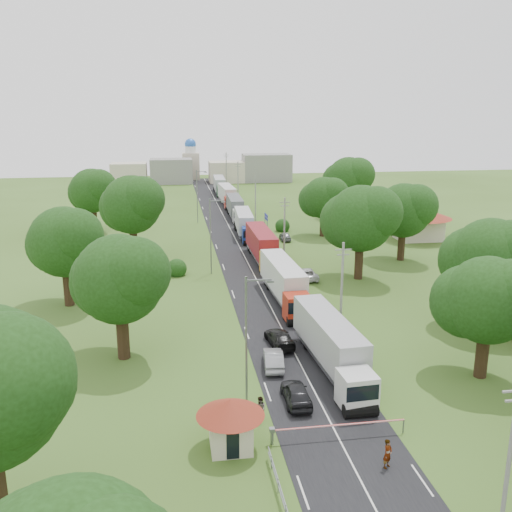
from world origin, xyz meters
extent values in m
plane|color=#3A571D|center=(0.00, 0.00, 0.00)|extent=(260.00, 260.00, 0.00)
cube|color=black|center=(0.00, 20.00, 0.00)|extent=(8.00, 200.00, 0.04)
cylinder|color=slate|center=(-4.50, -25.00, 0.55)|extent=(0.20, 0.20, 1.10)
cube|color=slate|center=(-4.50, -25.00, 1.05)|extent=(0.35, 0.35, 0.25)
cylinder|color=red|center=(0.00, -25.00, 1.00)|extent=(9.00, 0.12, 0.12)
cylinder|color=slate|center=(4.50, -25.00, 0.50)|extent=(0.10, 0.10, 1.00)
cube|color=beige|center=(-7.20, -25.00, 1.20)|extent=(2.60, 2.60, 2.40)
cone|color=maroon|center=(-7.20, -25.00, 2.90)|extent=(4.40, 4.40, 1.10)
cube|color=black|center=(-5.89, -25.00, 1.40)|extent=(0.02, 1.20, 0.90)
cube|color=black|center=(-7.20, -26.31, 1.00)|extent=(0.80, 0.02, 1.90)
cylinder|color=slate|center=(5.20, 33.80, 2.00)|extent=(0.12, 0.12, 4.00)
cylinder|color=slate|center=(5.20, 36.20, 2.00)|extent=(0.12, 0.12, 4.00)
cube|color=navy|center=(5.20, 35.00, 3.60)|extent=(0.06, 3.00, 1.00)
cube|color=silver|center=(5.20, 35.00, 3.60)|extent=(0.07, 3.10, 0.06)
cylinder|color=gray|center=(5.50, -35.00, 4.50)|extent=(0.24, 0.24, 9.00)
cylinder|color=gray|center=(5.50, -7.00, 4.50)|extent=(0.24, 0.24, 9.00)
cube|color=gray|center=(5.50, -7.00, 8.30)|extent=(1.60, 0.10, 0.10)
cube|color=gray|center=(5.50, -7.00, 7.80)|extent=(1.20, 0.10, 0.10)
cylinder|color=gray|center=(5.50, 21.00, 4.50)|extent=(0.24, 0.24, 9.00)
cube|color=gray|center=(5.50, 21.00, 8.30)|extent=(1.60, 0.10, 0.10)
cube|color=gray|center=(5.50, 21.00, 7.80)|extent=(1.20, 0.10, 0.10)
cylinder|color=gray|center=(5.50, 49.00, 4.50)|extent=(0.24, 0.24, 9.00)
cube|color=gray|center=(5.50, 49.00, 8.30)|extent=(1.60, 0.10, 0.10)
cube|color=gray|center=(5.50, 49.00, 7.80)|extent=(1.20, 0.10, 0.10)
cylinder|color=gray|center=(5.50, 77.00, 4.50)|extent=(0.24, 0.24, 9.00)
cube|color=gray|center=(5.50, 77.00, 8.30)|extent=(1.60, 0.10, 0.10)
cube|color=gray|center=(5.50, 77.00, 7.80)|extent=(1.20, 0.10, 0.10)
cylinder|color=gray|center=(5.50, 105.00, 4.50)|extent=(0.24, 0.24, 9.00)
cube|color=gray|center=(5.50, 105.00, 8.30)|extent=(1.60, 0.10, 0.10)
cube|color=gray|center=(5.50, 105.00, 7.80)|extent=(1.20, 0.10, 0.10)
cylinder|color=slate|center=(-5.50, -20.00, 5.00)|extent=(0.16, 0.16, 10.00)
cube|color=slate|center=(-4.60, -20.00, 9.70)|extent=(1.80, 0.10, 0.10)
cube|color=slate|center=(-3.80, -20.00, 9.55)|extent=(0.50, 0.22, 0.15)
cylinder|color=slate|center=(-5.50, 15.00, 5.00)|extent=(0.16, 0.16, 10.00)
cube|color=slate|center=(-4.60, 15.00, 9.70)|extent=(1.80, 0.10, 0.10)
cube|color=slate|center=(-3.80, 15.00, 9.55)|extent=(0.50, 0.22, 0.15)
cylinder|color=slate|center=(-5.50, 50.00, 5.00)|extent=(0.16, 0.16, 10.00)
cube|color=slate|center=(-4.60, 50.00, 9.70)|extent=(1.80, 0.10, 0.10)
cube|color=slate|center=(-3.80, 50.00, 9.55)|extent=(0.50, 0.22, 0.15)
cylinder|color=#382616|center=(14.00, -18.00, 1.92)|extent=(1.04, 1.04, 3.85)
sphere|color=black|center=(14.00, -18.00, 6.60)|extent=(7.00, 7.00, 7.00)
sphere|color=black|center=(15.25, -19.00, 7.35)|extent=(5.50, 5.50, 5.50)
sphere|color=black|center=(13.00, -16.75, 6.10)|extent=(6.00, 6.00, 6.00)
cylinder|color=#382616|center=(20.00, -8.00, 2.10)|extent=(1.08, 1.08, 4.20)
sphere|color=black|center=(20.00, -8.00, 7.22)|extent=(7.70, 7.70, 7.70)
sphere|color=black|center=(21.38, -9.10, 8.05)|extent=(6.05, 6.05, 6.05)
sphere|color=black|center=(18.90, -6.62, 6.67)|extent=(6.60, 6.60, 6.60)
cylinder|color=#382616|center=(13.00, 10.00, 2.27)|extent=(1.12, 1.12, 4.55)
sphere|color=black|center=(13.00, 10.00, 7.85)|extent=(8.40, 8.40, 8.40)
sphere|color=black|center=(14.50, 8.80, 8.75)|extent=(6.60, 6.60, 6.60)
sphere|color=black|center=(11.80, 11.50, 7.25)|extent=(7.20, 7.20, 7.20)
cylinder|color=#382616|center=(22.00, 18.00, 2.10)|extent=(1.08, 1.08, 4.20)
sphere|color=black|center=(22.00, 18.00, 7.22)|extent=(7.70, 7.70, 7.70)
sphere|color=black|center=(23.38, 16.90, 8.05)|extent=(6.05, 6.05, 6.05)
sphere|color=black|center=(20.90, 19.38, 6.67)|extent=(6.60, 6.60, 6.60)
cylinder|color=#382616|center=(15.00, 35.00, 1.92)|extent=(1.04, 1.04, 3.85)
sphere|color=black|center=(15.00, 35.00, 6.60)|extent=(7.00, 7.00, 7.00)
sphere|color=black|center=(16.25, 34.00, 7.35)|extent=(5.50, 5.50, 5.50)
sphere|color=black|center=(14.00, 36.25, 6.10)|extent=(6.00, 6.00, 6.00)
cylinder|color=#382616|center=(24.00, 50.00, 2.27)|extent=(1.12, 1.12, 4.55)
sphere|color=black|center=(24.00, 50.00, 7.85)|extent=(8.40, 8.40, 8.40)
sphere|color=black|center=(25.50, 48.80, 8.75)|extent=(6.60, 6.60, 6.60)
sphere|color=black|center=(22.80, 51.50, 7.25)|extent=(7.20, 7.20, 7.20)
sphere|color=black|center=(-18.50, -31.20, 8.75)|extent=(6.60, 6.60, 6.60)
cylinder|color=#382616|center=(-15.00, -10.00, 2.10)|extent=(1.08, 1.08, 4.20)
sphere|color=black|center=(-15.00, -10.00, 7.22)|extent=(7.70, 7.70, 7.70)
sphere|color=black|center=(-13.62, -11.10, 8.05)|extent=(6.05, 6.05, 6.05)
sphere|color=black|center=(-16.10, -8.62, 6.67)|extent=(6.60, 6.60, 6.60)
cylinder|color=#382616|center=(-22.00, 5.00, 2.10)|extent=(1.08, 1.08, 4.20)
sphere|color=black|center=(-22.00, 5.00, 7.22)|extent=(7.70, 7.70, 7.70)
sphere|color=black|center=(-20.62, 3.90, 8.05)|extent=(6.05, 6.05, 6.05)
sphere|color=black|center=(-23.10, 6.38, 6.67)|extent=(6.60, 6.60, 6.60)
cylinder|color=#382616|center=(-16.00, 25.00, 2.27)|extent=(1.12, 1.12, 4.55)
sphere|color=black|center=(-16.00, 25.00, 7.85)|extent=(8.40, 8.40, 8.40)
sphere|color=black|center=(-14.50, 23.80, 8.75)|extent=(6.60, 6.60, 6.60)
sphere|color=black|center=(-17.20, 26.50, 7.25)|extent=(7.20, 7.20, 7.20)
cylinder|color=#382616|center=(-24.00, 45.00, 2.10)|extent=(1.08, 1.08, 4.20)
sphere|color=black|center=(-24.00, 45.00, 7.22)|extent=(7.70, 7.70, 7.70)
sphere|color=black|center=(-22.62, 43.90, 8.05)|extent=(6.05, 6.05, 6.05)
sphere|color=black|center=(-25.10, 46.38, 6.67)|extent=(6.60, 6.60, 6.60)
cube|color=beige|center=(30.00, 30.00, 2.00)|extent=(7.00, 5.00, 4.00)
cone|color=maroon|center=(30.00, 30.00, 4.90)|extent=(10.08, 10.08, 1.80)
cube|color=gray|center=(-10.00, 110.00, 3.50)|extent=(12.00, 8.00, 7.00)
cube|color=beige|center=(6.00, 110.00, 3.00)|extent=(10.00, 8.00, 6.00)
cube|color=gray|center=(18.00, 110.00, 4.00)|extent=(14.00, 8.00, 8.00)
cube|color=beige|center=(-22.00, 110.00, 3.00)|extent=(10.00, 8.00, 6.00)
cube|color=beige|center=(-4.00, 118.00, 4.00)|extent=(5.00, 5.00, 8.00)
cylinder|color=silver|center=(-4.00, 118.00, 9.00)|extent=(3.20, 3.20, 2.00)
sphere|color=#2659B2|center=(-4.00, 118.00, 10.60)|extent=(3.40, 3.40, 3.40)
cube|color=silver|center=(2.30, -21.63, 1.63)|extent=(2.67, 2.67, 2.62)
cube|color=black|center=(2.30, -22.90, 1.99)|extent=(2.41, 0.17, 1.15)
cube|color=slate|center=(2.30, -22.84, 0.58)|extent=(2.32, 0.39, 0.37)
cube|color=slate|center=(2.30, -14.29, 0.79)|extent=(3.15, 12.18, 0.31)
cube|color=#A3A3A8|center=(2.30, -13.98, 2.67)|extent=(3.38, 12.51, 3.15)
cylinder|color=black|center=(2.30, -22.57, 0.52)|extent=(2.46, 1.05, 1.05)
cylinder|color=black|center=(2.30, -20.69, 0.52)|extent=(2.46, 1.05, 1.05)
cylinder|color=black|center=(2.30, -10.62, 0.52)|extent=(2.46, 1.05, 1.05)
cylinder|color=black|center=(2.30, -9.05, 0.52)|extent=(2.46, 1.05, 1.05)
cube|color=#AE2813|center=(1.86, -3.96, 1.65)|extent=(2.66, 2.66, 2.67)
cube|color=black|center=(1.86, -5.26, 2.03)|extent=(2.45, 0.11, 1.17)
cube|color=slate|center=(1.86, -5.19, 0.59)|extent=(2.36, 0.34, 0.37)
cube|color=slate|center=(1.86, 3.51, 0.80)|extent=(2.92, 12.36, 0.32)
cube|color=silver|center=(1.86, 3.83, 2.72)|extent=(3.14, 12.69, 3.20)
cylinder|color=black|center=(1.86, -4.92, 0.53)|extent=(2.51, 1.07, 1.07)
cylinder|color=black|center=(1.86, -3.00, 0.53)|extent=(2.51, 1.07, 1.07)
cylinder|color=black|center=(1.86, 7.24, 0.53)|extent=(2.51, 1.07, 1.07)
cylinder|color=black|center=(1.86, 8.84, 0.53)|extent=(2.51, 1.07, 1.07)
cube|color=orange|center=(2.16, 13.32, 1.67)|extent=(2.61, 2.61, 2.70)
cube|color=black|center=(2.16, 12.01, 2.05)|extent=(2.48, 0.04, 1.19)
cube|color=slate|center=(2.16, 12.08, 0.59)|extent=(2.38, 0.27, 0.38)
cube|color=slate|center=(2.16, 20.87, 0.81)|extent=(2.57, 12.43, 0.32)
cube|color=maroon|center=(2.16, 21.20, 2.75)|extent=(2.79, 12.75, 3.24)
cylinder|color=black|center=(2.16, 12.35, 0.54)|extent=(2.54, 1.08, 1.08)
cylinder|color=black|center=(2.16, 14.29, 0.54)|extent=(2.54, 1.08, 1.08)
cylinder|color=black|center=(2.16, 24.65, 0.54)|extent=(2.54, 1.08, 1.08)
cylinder|color=black|center=(2.16, 26.27, 0.54)|extent=(2.54, 1.08, 1.08)
cube|color=navy|center=(1.83, 30.75, 1.55)|extent=(2.53, 2.53, 2.50)
cube|color=black|center=(1.83, 29.54, 1.90)|extent=(2.30, 0.14, 1.10)
cube|color=slate|center=(1.83, 29.60, 0.55)|extent=(2.21, 0.37, 0.35)
cube|color=slate|center=(1.83, 37.76, 0.75)|extent=(2.92, 11.62, 0.30)
cube|color=#B9B9BE|center=(1.83, 38.06, 2.55)|extent=(3.13, 11.93, 3.00)
cylinder|color=black|center=(1.83, 29.85, 0.50)|extent=(2.35, 1.00, 1.00)
cylinder|color=black|center=(1.83, 31.66, 0.50)|extent=(2.35, 1.00, 1.00)
cylinder|color=black|center=(1.83, 41.26, 0.50)|extent=(2.35, 1.00, 1.00)
cylinder|color=black|center=(1.83, 42.76, 0.50)|extent=(2.35, 1.00, 1.00)
cube|color=#B8B8B8|center=(2.18, 47.40, 1.55)|extent=(2.44, 2.44, 2.49)
cube|color=black|center=(2.18, 46.20, 1.90)|extent=(2.29, 0.06, 1.10)
cube|color=slate|center=(2.18, 46.25, 0.55)|extent=(2.20, 0.29, 0.35)
cube|color=slate|center=(2.18, 54.38, 0.75)|extent=(2.51, 11.51, 0.30)
cube|color=#525559|center=(2.18, 54.68, 2.54)|extent=(2.71, 11.81, 2.99)
cylinder|color=black|center=(2.18, 46.50, 0.50)|extent=(2.34, 1.00, 1.00)
cylinder|color=black|center=(2.18, 48.30, 0.50)|extent=(2.34, 1.00, 1.00)
cylinder|color=black|center=(2.18, 57.87, 0.50)|extent=(2.34, 1.00, 1.00)
cylinder|color=black|center=(2.18, 59.37, 0.50)|extent=(2.34, 1.00, 1.00)
cube|color=#AD261A|center=(2.17, 62.81, 1.60)|extent=(2.59, 2.59, 2.58)
cube|color=black|center=(2.17, 61.56, 1.96)|extent=(2.37, 0.13, 1.13)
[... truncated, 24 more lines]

